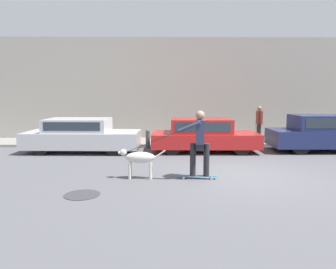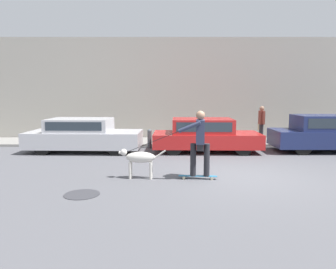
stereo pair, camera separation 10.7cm
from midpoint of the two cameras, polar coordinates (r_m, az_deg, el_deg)
ground_plane at (r=9.04m, az=12.00°, el=-7.07°), size 36.00×36.00×0.00m
back_wall at (r=15.90m, az=6.44°, el=7.85°), size 32.00×0.30×4.81m
sidewalk_curb at (r=14.78m, az=6.93°, el=-1.25°), size 30.00×2.22×0.11m
parked_car_0 at (r=12.81m, az=-15.03°, el=-0.18°), size 4.29×1.93×1.26m
parked_car_1 at (r=12.50m, az=5.94°, el=-0.13°), size 4.04×1.89×1.26m
parked_car_2 at (r=13.89m, az=26.00°, el=0.15°), size 4.53×1.68×1.39m
dog at (r=8.52m, az=-5.42°, el=-4.16°), size 1.22×0.33×0.77m
skateboarder at (r=8.39m, az=5.11°, el=-1.03°), size 2.42×0.62×1.76m
pedestrian_with_bag at (r=14.72m, az=15.36°, el=2.08°), size 0.21×0.66×1.56m
manhole_cover at (r=7.49m, az=-15.14°, el=-10.10°), size 0.78×0.78×0.01m
fire_hydrant at (r=13.27m, az=-3.78°, el=-0.63°), size 0.18×0.18×0.77m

